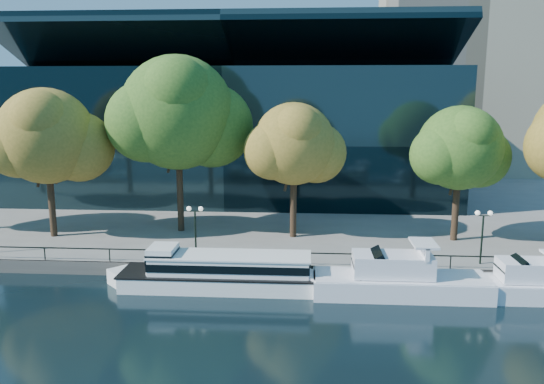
# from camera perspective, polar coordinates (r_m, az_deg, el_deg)

# --- Properties ---
(ground) EXTENTS (160.00, 160.00, 0.00)m
(ground) POSITION_cam_1_polar(r_m,az_deg,el_deg) (36.73, -3.80, -10.84)
(ground) COLOR black
(ground) RESTS_ON ground
(promenade) EXTENTS (90.00, 67.08, 1.00)m
(promenade) POSITION_cam_1_polar(r_m,az_deg,el_deg) (71.54, 0.04, 0.35)
(promenade) COLOR slate
(promenade) RESTS_ON ground
(railing) EXTENTS (88.20, 0.08, 0.99)m
(railing) POSITION_cam_1_polar(r_m,az_deg,el_deg) (39.12, -3.20, -6.45)
(railing) COLOR black
(railing) RESTS_ON promenade
(convention_building) EXTENTS (50.00, 24.57, 21.43)m
(convention_building) POSITION_cam_1_polar(r_m,az_deg,el_deg) (66.36, -3.70, 6.48)
(convention_building) COLOR black
(convention_building) RESTS_ON ground
(tour_boat) EXTENTS (15.54, 3.47, 2.95)m
(tour_boat) POSITION_cam_1_polar(r_m,az_deg,el_deg) (37.40, -5.86, -8.42)
(tour_boat) COLOR white
(tour_boat) RESTS_ON ground
(cruiser_near) EXTENTS (12.92, 3.33, 3.74)m
(cruiser_near) POSITION_cam_1_polar(r_m,az_deg,el_deg) (36.89, 12.87, -9.08)
(cruiser_near) COLOR white
(cruiser_near) RESTS_ON ground
(cruiser_far) EXTENTS (10.26, 2.84, 3.35)m
(cruiser_far) POSITION_cam_1_polar(r_m,az_deg,el_deg) (39.32, 26.03, -8.83)
(cruiser_far) COLOR white
(cruiser_far) RESTS_ON ground
(tree_1) EXTENTS (10.18, 8.35, 12.84)m
(tree_1) POSITION_cam_1_polar(r_m,az_deg,el_deg) (48.95, -22.95, 5.35)
(tree_1) COLOR black
(tree_1) RESTS_ON promenade
(tree_2) EXTENTS (12.51, 10.26, 15.66)m
(tree_2) POSITION_cam_1_polar(r_m,az_deg,el_deg) (47.48, -9.91, 8.15)
(tree_2) COLOR black
(tree_2) RESTS_ON promenade
(tree_3) EXTENTS (8.75, 7.17, 11.62)m
(tree_3) POSITION_cam_1_polar(r_m,az_deg,el_deg) (45.03, 2.54, 4.99)
(tree_3) COLOR black
(tree_3) RESTS_ON promenade
(tree_4) EXTENTS (8.74, 7.16, 11.39)m
(tree_4) POSITION_cam_1_polar(r_m,az_deg,el_deg) (46.67, 19.70, 4.29)
(tree_4) COLOR black
(tree_4) RESTS_ON promenade
(lamp_1) EXTENTS (1.26, 0.36, 4.03)m
(lamp_1) POSITION_cam_1_polar(r_m,az_deg,el_deg) (40.37, -8.27, -2.99)
(lamp_1) COLOR black
(lamp_1) RESTS_ON promenade
(lamp_2) EXTENTS (1.26, 0.36, 4.03)m
(lamp_2) POSITION_cam_1_polar(r_m,az_deg,el_deg) (41.52, 21.75, -3.28)
(lamp_2) COLOR black
(lamp_2) RESTS_ON promenade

